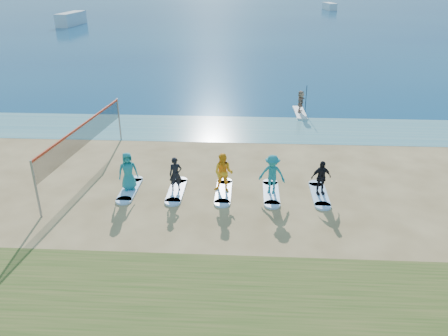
# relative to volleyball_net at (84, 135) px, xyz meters

# --- Properties ---
(ground) EXTENTS (600.00, 600.00, 0.00)m
(ground) POSITION_rel_volleyball_net_xyz_m (6.05, -3.68, -1.90)
(ground) COLOR tan
(ground) RESTS_ON ground
(shallow_water) EXTENTS (600.00, 600.00, 0.00)m
(shallow_water) POSITION_rel_volleyball_net_xyz_m (6.05, 6.82, -1.90)
(shallow_water) COLOR teal
(shallow_water) RESTS_ON ground
(volleyball_net) EXTENTS (0.92, 9.05, 2.50)m
(volleyball_net) POSITION_rel_volleyball_net_xyz_m (0.00, 0.00, 0.00)
(volleyball_net) COLOR gray
(volleyball_net) RESTS_ON ground
(paddleboard) EXTENTS (0.77, 3.02, 0.12)m
(paddleboard) POSITION_rel_volleyball_net_xyz_m (11.52, 10.33, -1.84)
(paddleboard) COLOR silver
(paddleboard) RESTS_ON ground
(paddleboarder) EXTENTS (0.70, 1.45, 1.50)m
(paddleboarder) POSITION_rel_volleyball_net_xyz_m (11.52, 10.33, -1.04)
(paddleboarder) COLOR tan
(paddleboarder) RESTS_ON paddleboard
(boat_offshore_a) EXTENTS (2.66, 8.93, 2.26)m
(boat_offshore_a) POSITION_rel_volleyball_net_xyz_m (-24.71, 62.64, -1.90)
(boat_offshore_a) COLOR silver
(boat_offshore_a) RESTS_ON ground
(boat_offshore_b) EXTENTS (2.86, 6.76, 1.69)m
(boat_offshore_b) POSITION_rel_volleyball_net_xyz_m (28.13, 100.50, -1.90)
(boat_offshore_b) COLOR silver
(boat_offshore_b) RESTS_ON ground
(surfboard_0) EXTENTS (0.70, 2.20, 0.09)m
(surfboard_0) POSITION_rel_volleyball_net_xyz_m (2.59, -1.96, -1.86)
(surfboard_0) COLOR #A4D1FF
(surfboard_0) RESTS_ON ground
(student_0) EXTENTS (1.00, 0.82, 1.75)m
(student_0) POSITION_rel_volleyball_net_xyz_m (2.59, -1.96, -0.94)
(student_0) COLOR teal
(student_0) RESTS_ON surfboard_0
(surfboard_1) EXTENTS (0.70, 2.20, 0.09)m
(surfboard_1) POSITION_rel_volleyball_net_xyz_m (4.72, -1.96, -1.86)
(surfboard_1) COLOR #A4D1FF
(surfboard_1) RESTS_ON ground
(student_1) EXTENTS (0.64, 0.50, 1.56)m
(student_1) POSITION_rel_volleyball_net_xyz_m (4.72, -1.96, -1.03)
(student_1) COLOR black
(student_1) RESTS_ON surfboard_1
(surfboard_2) EXTENTS (0.70, 2.20, 0.09)m
(surfboard_2) POSITION_rel_volleyball_net_xyz_m (6.86, -1.96, -1.86)
(surfboard_2) COLOR #A4D1FF
(surfboard_2) RESTS_ON ground
(student_2) EXTENTS (1.00, 0.85, 1.80)m
(student_2) POSITION_rel_volleyball_net_xyz_m (6.86, -1.96, -0.92)
(student_2) COLOR #FFA91A
(student_2) RESTS_ON surfboard_2
(surfboard_3) EXTENTS (0.70, 2.20, 0.09)m
(surfboard_3) POSITION_rel_volleyball_net_xyz_m (9.00, -1.96, -1.86)
(surfboard_3) COLOR #A4D1FF
(surfboard_3) RESTS_ON ground
(student_3) EXTENTS (1.27, 0.89, 1.79)m
(student_3) POSITION_rel_volleyball_net_xyz_m (9.00, -1.96, -0.92)
(student_3) COLOR teal
(student_3) RESTS_ON surfboard_3
(surfboard_4) EXTENTS (0.70, 2.20, 0.09)m
(surfboard_4) POSITION_rel_volleyball_net_xyz_m (11.13, -1.96, -1.86)
(surfboard_4) COLOR #A4D1FF
(surfboard_4) RESTS_ON ground
(student_4) EXTENTS (0.99, 0.62, 1.57)m
(student_4) POSITION_rel_volleyball_net_xyz_m (11.13, -1.96, -1.03)
(student_4) COLOR black
(student_4) RESTS_ON surfboard_4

